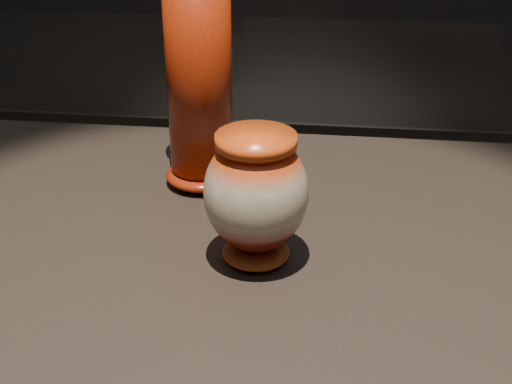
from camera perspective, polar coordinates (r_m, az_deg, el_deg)
main_vase at (r=0.89m, az=-0.00°, el=-0.18°), size 0.17×0.17×0.18m
tall_vase at (r=1.07m, az=-4.58°, el=9.32°), size 0.13×0.13×0.37m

